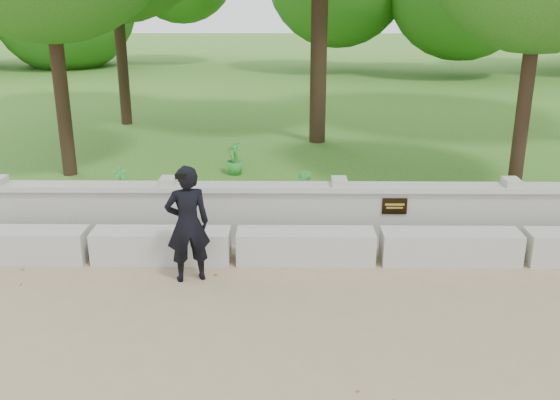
{
  "coord_description": "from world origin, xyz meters",
  "views": [
    {
      "loc": [
        -1.27,
        -6.08,
        3.59
      ],
      "look_at": [
        -1.35,
        1.46,
        1.05
      ],
      "focal_mm": 40.0,
      "sensor_mm": 36.0,
      "label": 1
    }
  ],
  "objects": [
    {
      "name": "lawn",
      "position": [
        0.0,
        14.0,
        0.12
      ],
      "size": [
        40.0,
        22.0,
        0.25
      ],
      "primitive_type": "cube",
      "color": "#376B1E",
      "rests_on": "ground"
    },
    {
      "name": "concrete_bench",
      "position": [
        0.0,
        1.9,
        0.22
      ],
      "size": [
        11.9,
        0.45,
        0.45
      ],
      "color": "#AFADA6",
      "rests_on": "ground"
    },
    {
      "name": "man_main",
      "position": [
        -2.52,
        1.31,
        0.77
      ],
      "size": [
        0.65,
        0.6,
        1.54
      ],
      "color": "black",
      "rests_on": "ground"
    },
    {
      "name": "ground",
      "position": [
        0.0,
        0.0,
        0.0
      ],
      "size": [
        80.0,
        80.0,
        0.0
      ],
      "primitive_type": "plane",
      "color": "#987E5D",
      "rests_on": "ground"
    },
    {
      "name": "shrub_a",
      "position": [
        -4.05,
        3.89,
        0.53
      ],
      "size": [
        0.36,
        0.33,
        0.57
      ],
      "primitive_type": "imported",
      "rotation": [
        0.0,
        0.0,
        0.58
      ],
      "color": "green",
      "rests_on": "lawn"
    },
    {
      "name": "parapet_wall",
      "position": [
        0.0,
        2.6,
        0.46
      ],
      "size": [
        12.5,
        0.35,
        0.9
      ],
      "color": "#A5A39C",
      "rests_on": "ground"
    },
    {
      "name": "shrub_b",
      "position": [
        -1.0,
        3.49,
        0.54
      ],
      "size": [
        0.37,
        0.4,
        0.58
      ],
      "primitive_type": "imported",
      "rotation": [
        0.0,
        0.0,
        1.99
      ],
      "color": "green",
      "rests_on": "lawn"
    },
    {
      "name": "shrub_d",
      "position": [
        -2.26,
        5.36,
        0.56
      ],
      "size": [
        0.46,
        0.47,
        0.62
      ],
      "primitive_type": "imported",
      "rotation": [
        0.0,
        0.0,
        5.36
      ],
      "color": "green",
      "rests_on": "lawn"
    }
  ]
}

